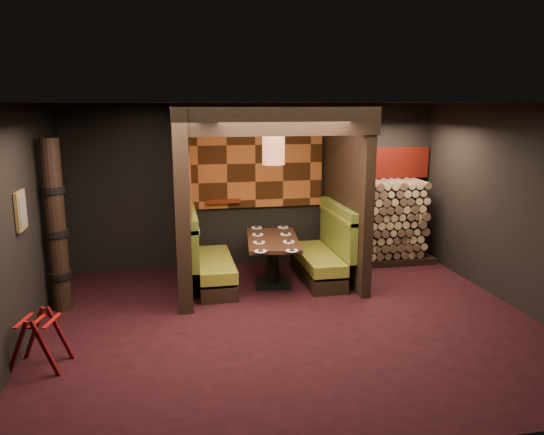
{
  "coord_description": "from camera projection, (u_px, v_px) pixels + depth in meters",
  "views": [
    {
      "loc": [
        -1.51,
        -6.39,
        2.84
      ],
      "look_at": [
        0.0,
        1.3,
        1.15
      ],
      "focal_mm": 35.0,
      "sensor_mm": 36.0,
      "label": 1
    }
  ],
  "objects": [
    {
      "name": "booth_bench_left",
      "position": [
        208.0,
        262.0,
        8.33
      ],
      "size": [
        0.68,
        1.6,
        1.14
      ],
      "color": "black",
      "rests_on": "floor"
    },
    {
      "name": "floor",
      "position": [
        291.0,
        323.0,
        7.02
      ],
      "size": [
        6.5,
        5.5,
        0.02
      ],
      "primitive_type": "cube",
      "color": "black",
      "rests_on": "ground"
    },
    {
      "name": "wall_left",
      "position": [
        16.0,
        229.0,
        6.1
      ],
      "size": [
        0.02,
        5.5,
        2.85
      ],
      "primitive_type": "cube",
      "color": "black",
      "rests_on": "ground"
    },
    {
      "name": "luggage_rack",
      "position": [
        39.0,
        339.0,
        5.78
      ],
      "size": [
        0.68,
        0.55,
        0.66
      ],
      "color": "#44080B",
      "rests_on": "floor"
    },
    {
      "name": "framed_picture",
      "position": [
        21.0,
        211.0,
        6.17
      ],
      "size": [
        0.05,
        0.36,
        0.46
      ],
      "color": "olive",
      "rests_on": "wall_left"
    },
    {
      "name": "tapa_side_panel",
      "position": [
        187.0,
        169.0,
        8.14
      ],
      "size": [
        0.04,
        1.85,
        1.45
      ],
      "primitive_type": "cube",
      "color": "#A95625",
      "rests_on": "partition_left"
    },
    {
      "name": "wall_back",
      "position": [
        256.0,
        185.0,
        9.36
      ],
      "size": [
        6.5,
        0.02,
        2.85
      ],
      "primitive_type": "cube",
      "color": "black",
      "rests_on": "ground"
    },
    {
      "name": "booth_bench_right",
      "position": [
        324.0,
        255.0,
        8.69
      ],
      "size": [
        0.68,
        1.6,
        1.14
      ],
      "color": "black",
      "rests_on": "floor"
    },
    {
      "name": "tapa_back_panel",
      "position": [
        255.0,
        163.0,
        9.23
      ],
      "size": [
        2.4,
        0.06,
        1.55
      ],
      "primitive_type": "cube",
      "color": "#A95625",
      "rests_on": "wall_back"
    },
    {
      "name": "mosaic_header",
      "position": [
        380.0,
        163.0,
        9.64
      ],
      "size": [
        1.83,
        0.1,
        0.56
      ],
      "primitive_type": "cube",
      "color": "maroon",
      "rests_on": "wall_back"
    },
    {
      "name": "bay_front_post",
      "position": [
        346.0,
        190.0,
        8.86
      ],
      "size": [
        0.08,
        0.08,
        2.85
      ],
      "primitive_type": "cube",
      "color": "black",
      "rests_on": "floor"
    },
    {
      "name": "wall_front",
      "position": [
        374.0,
        292.0,
        4.07
      ],
      "size": [
        6.5,
        0.02,
        2.85
      ],
      "primitive_type": "cube",
      "color": "black",
      "rests_on": "ground"
    },
    {
      "name": "firewood_stack",
      "position": [
        385.0,
        222.0,
        9.54
      ],
      "size": [
        1.73,
        0.7,
        1.5
      ],
      "color": "black",
      "rests_on": "floor"
    },
    {
      "name": "place_settings",
      "position": [
        273.0,
        238.0,
        8.33
      ],
      "size": [
        0.82,
        1.71,
        0.03
      ],
      "color": "white",
      "rests_on": "dining_table"
    },
    {
      "name": "wall_right",
      "position": [
        521.0,
        208.0,
        7.33
      ],
      "size": [
        0.02,
        5.5,
        2.85
      ],
      "primitive_type": "cube",
      "color": "black",
      "rests_on": "ground"
    },
    {
      "name": "partition_left",
      "position": [
        180.0,
        199.0,
        8.04
      ],
      "size": [
        0.2,
        2.2,
        2.85
      ],
      "primitive_type": "cube",
      "color": "black",
      "rests_on": "floor"
    },
    {
      "name": "dining_table",
      "position": [
        273.0,
        253.0,
        8.38
      ],
      "size": [
        0.96,
        1.53,
        0.76
      ],
      "color": "black",
      "rests_on": "floor"
    },
    {
      "name": "partition_right",
      "position": [
        346.0,
        193.0,
        8.59
      ],
      "size": [
        0.15,
        2.1,
        2.85
      ],
      "primitive_type": "cube",
      "color": "black",
      "rests_on": "floor"
    },
    {
      "name": "ceiling",
      "position": [
        293.0,
        102.0,
        6.41
      ],
      "size": [
        6.5,
        5.5,
        0.02
      ],
      "primitive_type": "cube",
      "color": "black",
      "rests_on": "ground"
    },
    {
      "name": "totem_column",
      "position": [
        56.0,
        227.0,
        7.25
      ],
      "size": [
        0.31,
        0.31,
        2.4
      ],
      "color": "black",
      "rests_on": "floor"
    },
    {
      "name": "pendant_lamp",
      "position": [
        273.0,
        150.0,
        7.99
      ],
      "size": [
        0.34,
        0.34,
        0.92
      ],
      "color": "#98633E",
      "rests_on": "ceiling"
    },
    {
      "name": "header_beam",
      "position": [
        279.0,
        119.0,
        7.13
      ],
      "size": [
        2.85,
        0.18,
        0.44
      ],
      "primitive_type": "cube",
      "color": "black",
      "rests_on": "partition_left"
    },
    {
      "name": "lacquer_shelf",
      "position": [
        223.0,
        201.0,
        9.2
      ],
      "size": [
        0.6,
        0.12,
        0.07
      ],
      "primitive_type": "cube",
      "color": "#611E0D",
      "rests_on": "wall_back"
    }
  ]
}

